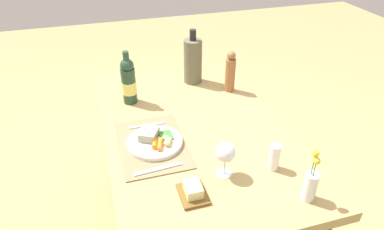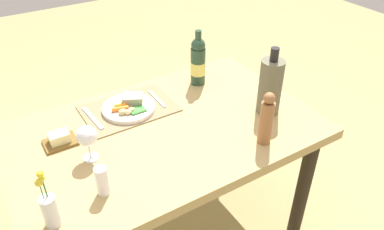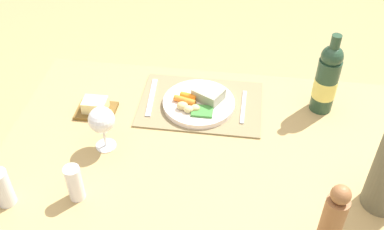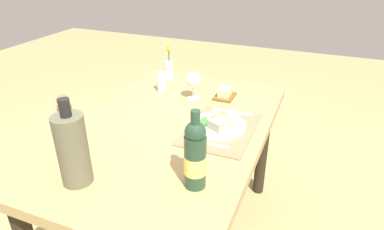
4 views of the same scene
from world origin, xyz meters
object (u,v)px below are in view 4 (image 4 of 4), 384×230
cooler_bottle (73,149)px  wine_glass (193,80)px  salt_shaker (161,82)px  pepper_mill (67,124)px  wine_bottle (195,155)px  dining_table (171,144)px  butter_dish (225,94)px  flower_vase (169,68)px  knife (233,112)px  fork (209,144)px  dinner_plate (218,124)px

cooler_bottle → wine_glass: cooler_bottle is taller
salt_shaker → pepper_mill: bearing=173.7°
cooler_bottle → wine_bottle: (0.13, -0.39, -0.01)m
dining_table → wine_bottle: size_ratio=4.60×
butter_dish → flower_vase: size_ratio=0.59×
pepper_mill → wine_glass: bearing=-23.3°
salt_shaker → knife: bearing=-104.7°
wine_glass → wine_bottle: 0.73m
wine_glass → butter_dish: bearing=-63.4°
fork → pepper_mill: bearing=114.7°
knife → pepper_mill: 0.77m
cooler_bottle → flower_vase: bearing=7.6°
knife → salt_shaker: 0.47m
wine_glass → dinner_plate: bearing=-139.4°
fork → pepper_mill: size_ratio=0.72×
cooler_bottle → salt_shaker: 0.84m
knife → cooler_bottle: bearing=149.1°
salt_shaker → cooler_bottle: bearing=-173.6°
dining_table → butter_dish: (0.41, -0.13, 0.11)m
dining_table → flower_vase: size_ratio=5.95×
knife → fork: bearing=174.2°
wine_glass → pepper_mill: 0.70m
wine_bottle → butter_dish: bearing=9.5°
dining_table → butter_dish: butter_dish is taller
cooler_bottle → salt_shaker: (0.83, 0.09, -0.07)m
dining_table → cooler_bottle: size_ratio=4.18×
pepper_mill → salt_shaker: (0.67, -0.07, -0.06)m
cooler_bottle → pepper_mill: (0.16, 0.17, -0.02)m
cooler_bottle → pepper_mill: cooler_bottle is taller
salt_shaker → fork: bearing=-134.8°
dinner_plate → flower_vase: size_ratio=1.11×
wine_glass → butter_dish: size_ratio=1.16×
cooler_bottle → wine_glass: (0.81, -0.11, -0.03)m
knife → wine_glass: bearing=64.8°
pepper_mill → flower_vase: 0.85m
dinner_plate → fork: bearing=-175.9°
dinner_plate → salt_shaker: salt_shaker is taller
wine_glass → cooler_bottle: bearing=172.2°
dinner_plate → pepper_mill: (-0.38, 0.50, 0.09)m
dinner_plate → fork: (-0.15, -0.01, -0.01)m
dining_table → fork: size_ratio=7.75×
dining_table → salt_shaker: salt_shaker is taller
flower_vase → cooler_bottle: bearing=-172.4°
pepper_mill → salt_shaker: bearing=-6.3°
dining_table → pepper_mill: (-0.31, 0.30, 0.20)m
butter_dish → wine_bottle: (-0.75, -0.13, 0.10)m
butter_dish → dinner_plate: bearing=-167.6°
dinner_plate → salt_shaker: bearing=56.2°
cooler_bottle → salt_shaker: size_ratio=2.75×
dinner_plate → wine_glass: size_ratio=1.63×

